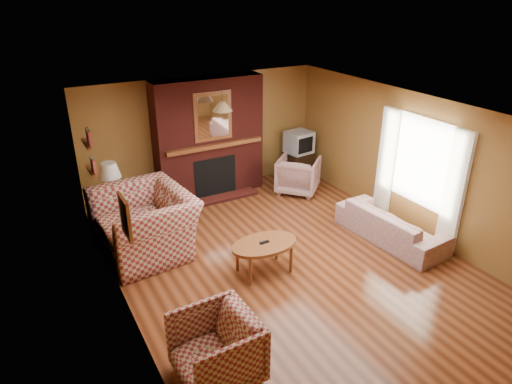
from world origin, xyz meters
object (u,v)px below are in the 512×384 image
floral_armchair (298,175)px  crt_tv (299,142)px  coffee_table (264,246)px  side_table (115,212)px  fireplace (209,139)px  plaid_armchair (216,349)px  tv_stand (298,165)px  floral_sofa (391,225)px  plaid_loveseat (145,223)px  table_lamp (110,178)px

floral_armchair → crt_tv: bearing=-76.2°
coffee_table → side_table: 2.99m
fireplace → floral_armchair: fireplace is taller
plaid_armchair → tv_stand: size_ratio=1.44×
fireplace → floral_armchair: bearing=-26.9°
plaid_armchair → floral_armchair: bearing=134.6°
fireplace → floral_sofa: fireplace is taller
floral_sofa → crt_tv: crt_tv is taller
plaid_loveseat → table_lamp: table_lamp is taller
crt_tv → floral_armchair: bearing=-123.9°
fireplace → crt_tv: 2.09m
coffee_table → crt_tv: size_ratio=1.80×
coffee_table → table_lamp: table_lamp is taller
plaid_armchair → floral_sofa: 4.07m
plaid_armchair → tv_stand: (4.00, 4.38, -0.09)m
floral_armchair → table_lamp: size_ratio=1.30×
plaid_armchair → table_lamp: bearing=-179.6°
tv_stand → crt_tv: 0.54m
floral_armchair → side_table: size_ratio=1.36×
floral_sofa → tv_stand: 3.07m
coffee_table → tv_stand: (2.52, 2.86, -0.15)m
fireplace → floral_armchair: (1.62, -0.82, -0.81)m
floral_sofa → coffee_table: size_ratio=1.88×
fireplace → crt_tv: size_ratio=4.16×
table_lamp → crt_tv: size_ratio=1.10×
plaid_armchair → floral_armchair: 5.18m
tv_stand → floral_sofa: bearing=-96.6°
floral_armchair → coffee_table: size_ratio=0.79×
side_table → fireplace: bearing=14.3°
floral_sofa → table_lamp: size_ratio=3.08×
fireplace → tv_stand: size_ratio=3.95×
floral_armchair → crt_tv: 0.89m
plaid_armchair → floral_sofa: bearing=107.2°
plaid_loveseat → coffee_table: bearing=37.8°
plaid_loveseat → plaid_armchair: plaid_loveseat is taller
plaid_armchair → fireplace: bearing=155.2°
fireplace → plaid_loveseat: bearing=-139.2°
plaid_loveseat → side_table: (-0.25, 1.06, -0.21)m
fireplace → table_lamp: size_ratio=3.78×
floral_armchair → plaid_loveseat: bearing=60.2°
plaid_armchair → floral_sofa: (3.85, 1.32, -0.11)m
floral_sofa → table_lamp: table_lamp is taller
fireplace → side_table: bearing=-165.7°
coffee_table → table_lamp: (-1.63, 2.51, 0.51)m
crt_tv → plaid_loveseat: bearing=-160.2°
floral_sofa → floral_armchair: 2.44m
fireplace → tv_stand: 2.24m
plaid_loveseat → table_lamp: 1.18m
floral_armchair → coffee_table: 3.05m
side_table → crt_tv: size_ratio=1.05×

